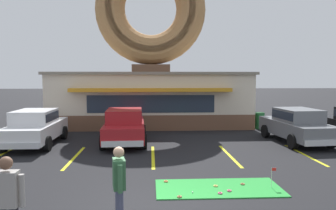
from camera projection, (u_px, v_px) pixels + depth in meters
The scene contains 21 objects.
ground_plane at pixel (142, 208), 7.67m from camera, with size 160.00×160.00×0.00m, color black.
donut_shop_building at pixel (151, 67), 21.23m from camera, with size 12.30×6.75×10.96m.
putting_mat at pixel (218, 188), 9.03m from camera, with size 3.45×1.58×0.03m, color green.
mini_donut_near_left at pixel (179, 197), 8.28m from camera, with size 0.13×0.13×0.04m, color #A5724C.
mini_donut_near_right at pixel (216, 186), 9.10m from camera, with size 0.13×0.13×0.04m, color #E5C666.
mini_donut_mid_left at pixel (220, 193), 8.53m from camera, with size 0.13×0.13×0.04m, color #D8667F.
mini_donut_mid_centre at pixel (166, 181), 9.50m from camera, with size 0.13×0.13×0.04m, color #D17F47.
mini_donut_mid_right at pixel (243, 184), 9.27m from camera, with size 0.13×0.13×0.04m, color #A5724C.
mini_donut_far_left at pixel (229, 191), 8.72m from camera, with size 0.13×0.13×0.04m, color #D8667F.
golf_ball at pixel (193, 192), 8.60m from camera, with size 0.04×0.04×0.04m, color white.
putting_flag_pin at pixel (273, 173), 9.02m from camera, with size 0.13×0.01×0.55m.
car_red at pixel (125, 125), 15.11m from camera, with size 2.10×4.62×1.60m.
car_white at pixel (36, 126), 14.71m from camera, with size 2.02×4.58×1.60m.
car_grey at pixel (296, 124), 15.30m from camera, with size 2.24×4.68×1.60m.
pedestrian_blue_sweater_man at pixel (119, 183), 6.61m from camera, with size 0.30×0.59×1.68m.
pedestrian_hooded_kid at pixel (7, 200), 5.61m from camera, with size 0.60×0.24×1.73m.
trash_bin at pixel (260, 120), 19.40m from camera, with size 0.57×0.57×0.97m.
parking_stripe_mid_left at pixel (75, 157), 12.50m from camera, with size 0.12×3.60×0.01m, color yellow.
parking_stripe_centre at pixel (153, 156), 12.66m from camera, with size 0.12×3.60×0.01m, color yellow.
parking_stripe_mid_right at pixel (230, 155), 12.82m from camera, with size 0.12×3.60×0.01m, color yellow.
parking_stripe_right at pixel (304, 154), 12.98m from camera, with size 0.12×3.60×0.01m, color yellow.
Camera 1 is at (0.20, -7.45, 3.07)m, focal length 35.00 mm.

